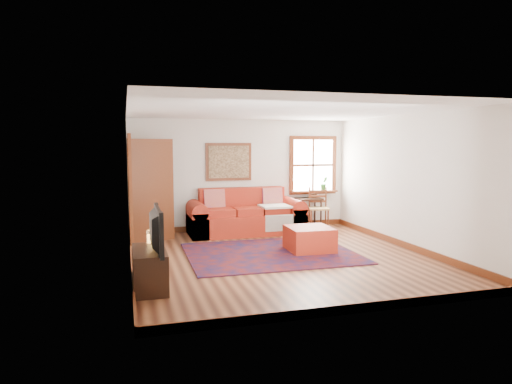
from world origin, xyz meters
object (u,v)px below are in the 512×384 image
object	(u,v)px
red_ottoman	(309,239)
side_table	(309,203)
red_leather_sofa	(246,218)
media_cabinet	(150,269)
ladder_back_chair	(318,206)

from	to	relation	value
red_ottoman	side_table	distance (m)	2.46
side_table	red_ottoman	bearing A→B (deg)	-112.23
red_leather_sofa	media_cabinet	bearing A→B (deg)	-123.35
side_table	media_cabinet	xyz separation A→B (m)	(-3.84, -3.66, -0.30)
red_ottoman	side_table	world-z (taller)	side_table
red_ottoman	ladder_back_chair	bearing A→B (deg)	63.73
red_ottoman	red_leather_sofa	bearing A→B (deg)	110.30
red_leather_sofa	side_table	bearing A→B (deg)	9.29
red_leather_sofa	ladder_back_chair	size ratio (longest dim) A/B	2.62
ladder_back_chair	media_cabinet	distance (m)	5.27
side_table	ladder_back_chair	world-z (taller)	ladder_back_chair
side_table	ladder_back_chair	size ratio (longest dim) A/B	0.73
red_leather_sofa	red_ottoman	distance (m)	2.11
media_cabinet	red_leather_sofa	bearing A→B (deg)	56.65
red_leather_sofa	media_cabinet	xyz separation A→B (m)	(-2.24, -3.40, -0.06)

